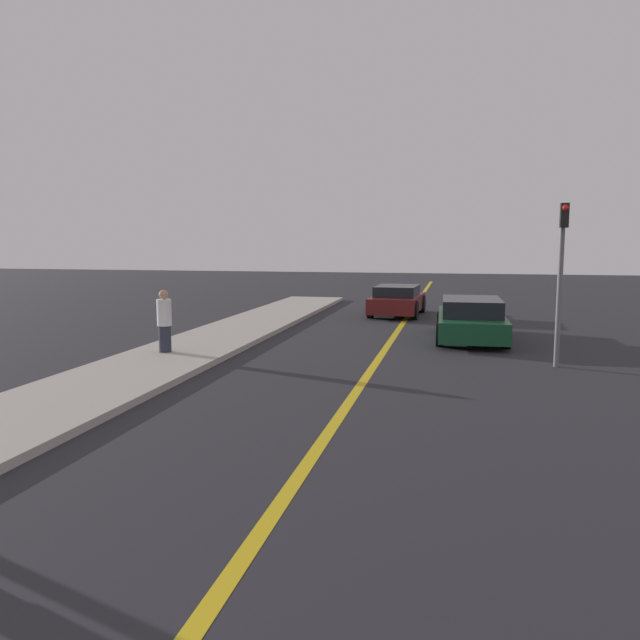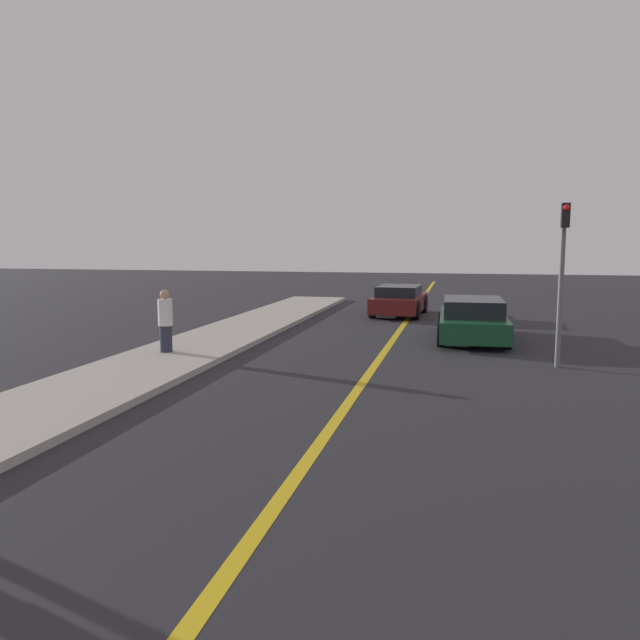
% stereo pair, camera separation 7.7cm
% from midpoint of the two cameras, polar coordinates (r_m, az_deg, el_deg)
% --- Properties ---
extents(road_center_line, '(0.20, 60.00, 0.01)m').
position_cam_midpoint_polar(road_center_line, '(16.66, 5.65, -2.96)').
color(road_center_line, gold).
rests_on(road_center_line, ground_plane).
extents(sidewalk_left, '(2.65, 32.23, 0.15)m').
position_cam_midpoint_polar(sidewalk_left, '(16.24, -13.07, -3.12)').
color(sidewalk_left, '#ADA89E').
rests_on(sidewalk_left, ground_plane).
extents(car_near_right_lane, '(2.11, 4.65, 1.26)m').
position_cam_midpoint_polar(car_near_right_lane, '(19.12, 13.53, 0.05)').
color(car_near_right_lane, '#144728').
rests_on(car_near_right_lane, ground_plane).
extents(car_ahead_center, '(2.09, 4.05, 1.20)m').
position_cam_midpoint_polar(car_ahead_center, '(24.97, 6.99, 1.79)').
color(car_ahead_center, maroon).
rests_on(car_ahead_center, ground_plane).
extents(pedestrian_mid_group, '(0.36, 0.36, 1.58)m').
position_cam_midpoint_polar(pedestrian_mid_group, '(16.20, -14.17, -0.11)').
color(pedestrian_mid_group, '#282D3D').
rests_on(pedestrian_mid_group, sidewalk_left).
extents(traffic_light, '(0.18, 0.40, 3.79)m').
position_cam_midpoint_polar(traffic_light, '(15.39, 21.04, 4.54)').
color(traffic_light, slate).
rests_on(traffic_light, ground_plane).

